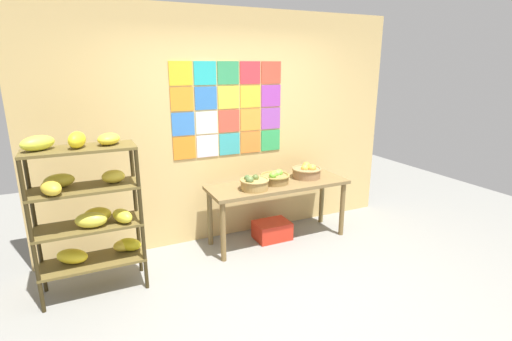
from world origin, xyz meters
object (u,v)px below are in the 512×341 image
at_px(fruit_basket_right, 307,172).
at_px(produce_crate_under_table, 272,230).
at_px(fruit_basket_centre, 254,183).
at_px(fruit_basket_back_right, 275,178).
at_px(banana_shelf_unit, 88,204).
at_px(display_table, 278,191).

height_order(fruit_basket_right, produce_crate_under_table, fruit_basket_right).
xyz_separation_m(fruit_basket_right, fruit_basket_centre, (-0.79, -0.15, -0.00)).
height_order(fruit_basket_back_right, fruit_basket_centre, fruit_basket_centre).
relative_size(banana_shelf_unit, display_table, 0.90).
bearing_deg(banana_shelf_unit, fruit_basket_centre, 4.73).
xyz_separation_m(fruit_basket_right, produce_crate_under_table, (-0.48, -0.02, -0.69)).
distance_m(display_table, produce_crate_under_table, 0.52).
xyz_separation_m(fruit_basket_back_right, fruit_basket_centre, (-0.33, -0.11, 0.01)).
bearing_deg(fruit_basket_centre, display_table, 13.94).
height_order(fruit_basket_back_right, fruit_basket_right, fruit_basket_right).
bearing_deg(fruit_basket_right, produce_crate_under_table, -177.74).
relative_size(display_table, produce_crate_under_table, 4.00).
bearing_deg(banana_shelf_unit, produce_crate_under_table, 7.77).
bearing_deg(banana_shelf_unit, fruit_basket_right, 6.72).
distance_m(banana_shelf_unit, produce_crate_under_table, 2.17).
bearing_deg(produce_crate_under_table, fruit_basket_back_right, -50.00).
height_order(fruit_basket_right, fruit_basket_centre, fruit_basket_right).
height_order(banana_shelf_unit, fruit_basket_right, banana_shelf_unit).
xyz_separation_m(fruit_basket_centre, produce_crate_under_table, (0.31, 0.13, -0.69)).
xyz_separation_m(display_table, fruit_basket_centre, (-0.36, -0.09, 0.17)).
bearing_deg(fruit_basket_right, fruit_basket_centre, -169.06).
height_order(banana_shelf_unit, display_table, banana_shelf_unit).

